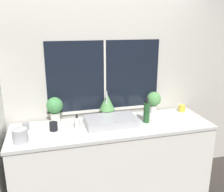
# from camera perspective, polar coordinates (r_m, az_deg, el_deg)

# --- Properties ---
(wall_back) EXTENTS (8.00, 0.09, 2.70)m
(wall_back) POSITION_cam_1_polar(r_m,az_deg,el_deg) (3.10, -1.81, 3.93)
(wall_back) COLOR #BCB7AD
(wall_back) RESTS_ON ground_plane
(wall_right) EXTENTS (0.06, 7.00, 2.70)m
(wall_right) POSITION_cam_1_polar(r_m,az_deg,el_deg) (4.71, 22.27, 7.03)
(wall_right) COLOR #BCB7AD
(wall_right) RESTS_ON ground_plane
(counter) EXTENTS (2.29, 0.70, 0.89)m
(counter) POSITION_cam_1_polar(r_m,az_deg,el_deg) (3.07, 0.15, -14.40)
(counter) COLOR white
(counter) RESTS_ON ground_plane
(sink) EXTENTS (0.58, 0.40, 0.34)m
(sink) POSITION_cam_1_polar(r_m,az_deg,el_deg) (2.87, -0.29, -5.70)
(sink) COLOR #ADADB2
(sink) RESTS_ON counter
(potted_plant_left) EXTENTS (0.19, 0.19, 0.30)m
(potted_plant_left) POSITION_cam_1_polar(r_m,az_deg,el_deg) (2.97, -12.94, -2.59)
(potted_plant_left) COLOR silver
(potted_plant_left) RESTS_ON counter
(potted_plant_center) EXTENTS (0.19, 0.19, 0.31)m
(potted_plant_center) POSITION_cam_1_polar(r_m,az_deg,el_deg) (3.04, -1.23, -1.74)
(potted_plant_center) COLOR silver
(potted_plant_center) RESTS_ON counter
(potted_plant_right) EXTENTS (0.18, 0.18, 0.28)m
(potted_plant_right) POSITION_cam_1_polar(r_m,az_deg,el_deg) (3.24, 9.53, -0.92)
(potted_plant_right) COLOR silver
(potted_plant_right) RESTS_ON counter
(soap_bottle) EXTENTS (0.05, 0.05, 0.15)m
(soap_bottle) POSITION_cam_1_polar(r_m,az_deg,el_deg) (2.80, -8.00, -6.03)
(soap_bottle) COLOR white
(soap_bottle) RESTS_ON counter
(bottle_tall) EXTENTS (0.07, 0.07, 0.30)m
(bottle_tall) POSITION_cam_1_polar(r_m,az_deg,el_deg) (2.94, 7.90, -3.67)
(bottle_tall) COLOR #235128
(bottle_tall) RESTS_ON counter
(mug_yellow) EXTENTS (0.09, 0.09, 0.08)m
(mug_yellow) POSITION_cam_1_polar(r_m,az_deg,el_deg) (3.42, 15.67, -2.72)
(mug_yellow) COLOR gold
(mug_yellow) RESTS_ON counter
(mug_grey) EXTENTS (0.07, 0.07, 0.08)m
(mug_grey) POSITION_cam_1_polar(r_m,az_deg,el_deg) (2.90, -19.11, -6.54)
(mug_grey) COLOR gray
(mug_grey) RESTS_ON counter
(mug_black) EXTENTS (0.09, 0.09, 0.09)m
(mug_black) POSITION_cam_1_polar(r_m,az_deg,el_deg) (2.79, -13.22, -6.77)
(mug_black) COLOR black
(mug_black) RESTS_ON counter
(kettle) EXTENTS (0.15, 0.15, 0.15)m
(kettle) POSITION_cam_1_polar(r_m,az_deg,el_deg) (2.62, -20.28, -8.37)
(kettle) COLOR #B2B2B7
(kettle) RESTS_ON counter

